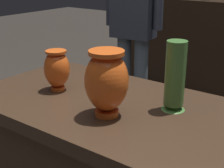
# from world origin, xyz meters

# --- Properties ---
(vase_centerpiece) EXTENTS (0.15, 0.15, 0.24)m
(vase_centerpiece) POSITION_xyz_m (0.03, -0.10, 0.93)
(vase_centerpiece) COLOR #E55B1E
(vase_centerpiece) RESTS_ON display_plinth
(vase_tall_behind) EXTENTS (0.09, 0.09, 0.26)m
(vase_tall_behind) POSITION_xyz_m (0.19, 0.09, 0.92)
(vase_tall_behind) COLOR #477A38
(vase_tall_behind) RESTS_ON display_plinth
(vase_left_accent) EXTENTS (0.11, 0.11, 0.17)m
(vase_left_accent) POSITION_xyz_m (-0.29, -0.02, 0.89)
(vase_left_accent) COLOR #E55B1E
(vase_left_accent) RESTS_ON display_plinth
(visitor_near_left) EXTENTS (0.47, 0.21, 1.57)m
(visitor_near_left) POSITION_xyz_m (-0.70, 1.18, 0.92)
(visitor_near_left) COLOR slate
(visitor_near_left) RESTS_ON ground_plane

